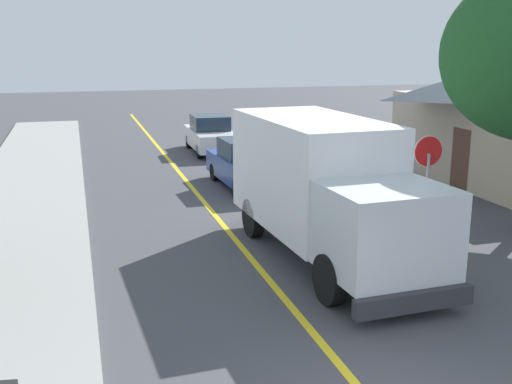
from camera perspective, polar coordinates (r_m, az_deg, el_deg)
The scene contains 5 objects.
centre_line_yellow at distance 17.40m, azimuth -3.15°, elevation -2.88°, with size 0.16×56.00×0.01m, color gold.
box_truck at distance 14.41m, azimuth 6.26°, elevation 0.81°, with size 2.76×7.29×3.20m.
parked_car_near at distance 21.56m, azimuth -0.87°, elevation 2.53°, with size 1.98×4.47×1.67m.
parked_car_mid at distance 28.57m, azimuth -4.18°, elevation 5.24°, with size 1.86×4.43×1.67m.
stop_sign at distance 16.35m, azimuth 15.46°, elevation 2.25°, with size 0.80×0.10×2.65m.
Camera 1 is at (-3.73, -6.26, 4.94)m, focal length 43.63 mm.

